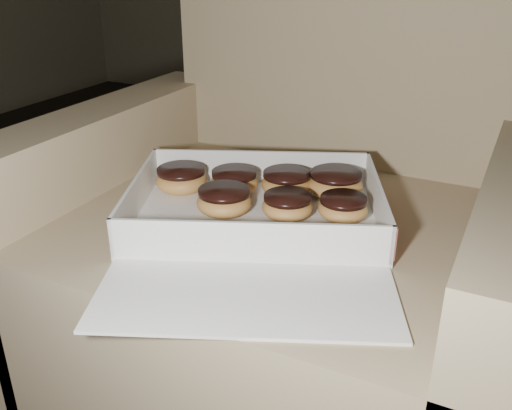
{
  "coord_description": "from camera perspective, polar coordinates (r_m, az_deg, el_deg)",
  "views": [
    {
      "loc": [
        0.72,
        -0.89,
        0.89
      ],
      "look_at": [
        0.31,
        -0.06,
        0.47
      ],
      "focal_mm": 40.0,
      "sensor_mm": 36.0,
      "label": 1
    }
  ],
  "objects": [
    {
      "name": "donut_f",
      "position": [
        1.1,
        -2.17,
        2.4
      ],
      "size": [
        0.09,
        0.09,
        0.05
      ],
      "color": "#E39B4F",
      "rests_on": "bakery_box"
    },
    {
      "name": "crumb_a",
      "position": [
        0.98,
        -5.02,
        -2.05
      ],
      "size": [
        0.01,
        0.01,
        0.0
      ],
      "primitive_type": "ellipsoid",
      "color": "black",
      "rests_on": "bakery_box"
    },
    {
      "name": "donut_g",
      "position": [
        1.12,
        -7.46,
        2.59
      ],
      "size": [
        0.1,
        0.1,
        0.05
      ],
      "color": "#E39B4F",
      "rests_on": "bakery_box"
    },
    {
      "name": "crumb_d",
      "position": [
        0.94,
        2.22,
        -3.37
      ],
      "size": [
        0.01,
        0.01,
        0.0
      ],
      "primitive_type": "ellipsoid",
      "color": "black",
      "rests_on": "bakery_box"
    },
    {
      "name": "crumb_b",
      "position": [
        0.91,
        11.56,
        -5.02
      ],
      "size": [
        0.01,
        0.01,
        0.0
      ],
      "primitive_type": "ellipsoid",
      "color": "black",
      "rests_on": "bakery_box"
    },
    {
      "name": "floor",
      "position": [
        1.45,
        -10.22,
        -13.71
      ],
      "size": [
        4.5,
        4.5,
        0.0
      ],
      "primitive_type": "plane",
      "color": "black",
      "rests_on": "ground"
    },
    {
      "name": "bakery_box",
      "position": [
        0.98,
        0.06,
        -1.86
      ],
      "size": [
        0.59,
        0.64,
        0.07
      ],
      "rotation": [
        0.0,
        0.0,
        0.4
      ],
      "color": "white",
      "rests_on": "armchair"
    },
    {
      "name": "donut_d",
      "position": [
        1.0,
        3.15,
        -0.07
      ],
      "size": [
        0.09,
        0.09,
        0.04
      ],
      "color": "#E39B4F",
      "rests_on": "bakery_box"
    },
    {
      "name": "donut_c",
      "position": [
        1.01,
        8.69,
        -0.26
      ],
      "size": [
        0.09,
        0.09,
        0.04
      ],
      "color": "#E39B4F",
      "rests_on": "bakery_box"
    },
    {
      "name": "donut_a",
      "position": [
        1.1,
        7.95,
        2.14
      ],
      "size": [
        0.1,
        0.1,
        0.05
      ],
      "color": "#E39B4F",
      "rests_on": "bakery_box"
    },
    {
      "name": "crumb_c",
      "position": [
        0.89,
        -0.14,
        -4.96
      ],
      "size": [
        0.01,
        0.01,
        0.0
      ],
      "primitive_type": "ellipsoid",
      "color": "black",
      "rests_on": "bakery_box"
    },
    {
      "name": "armchair",
      "position": [
        1.16,
        3.26,
        -5.3
      ],
      "size": [
        0.94,
        0.79,
        0.98
      ],
      "color": "#9D8B64",
      "rests_on": "floor"
    },
    {
      "name": "donut_e",
      "position": [
        1.09,
        3.06,
        2.24
      ],
      "size": [
        0.1,
        0.1,
        0.05
      ],
      "color": "#E39B4F",
      "rests_on": "bakery_box"
    },
    {
      "name": "donut_b",
      "position": [
        1.02,
        -3.2,
        0.43
      ],
      "size": [
        0.1,
        0.1,
        0.05
      ],
      "color": "#E39B4F",
      "rests_on": "bakery_box"
    }
  ]
}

